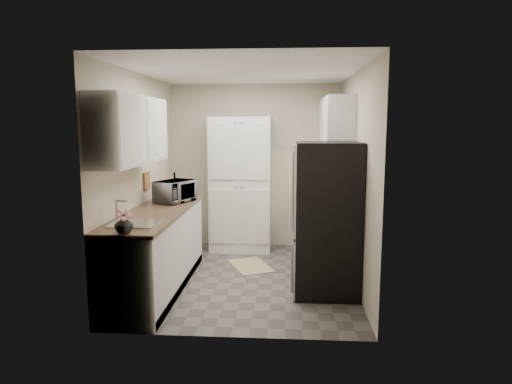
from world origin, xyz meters
TOP-DOWN VIEW (x-y plane):
  - ground at (0.00, 0.00)m, footprint 3.20×3.20m
  - room_shell at (-0.02, -0.01)m, footprint 2.64×3.24m
  - pantry_cabinet at (-0.20, 1.32)m, footprint 0.90×0.55m
  - base_cabinet_left at (-0.99, -0.43)m, footprint 0.60×2.30m
  - countertop_left at (-0.99, -0.43)m, footprint 0.63×2.33m
  - base_cabinet_right at (0.99, 1.19)m, footprint 0.60×0.80m
  - countertop_right at (0.99, 1.19)m, footprint 0.63×0.83m
  - electric_range at (0.97, 0.39)m, footprint 0.71×0.78m
  - refrigerator at (0.94, -0.41)m, footprint 0.70×0.72m
  - microwave at (-0.91, 0.16)m, footprint 0.51×0.59m
  - wine_bottle at (-0.97, 0.37)m, footprint 0.08×0.08m
  - flower_vase at (-0.96, -1.52)m, footprint 0.20×0.20m
  - cutting_board at (-1.01, 0.69)m, footprint 0.09×0.21m
  - toaster_oven at (1.09, 1.19)m, footprint 0.47×0.52m
  - fruit_basket at (1.06, 1.17)m, footprint 0.36×0.36m
  - kitchen_mat at (0.01, 0.48)m, footprint 0.69×0.83m

SIDE VIEW (x-z plane):
  - ground at x=0.00m, z-range 0.00..0.00m
  - kitchen_mat at x=0.01m, z-range 0.00..0.01m
  - base_cabinet_left at x=-0.99m, z-range 0.00..0.88m
  - base_cabinet_right at x=0.99m, z-range 0.00..0.88m
  - electric_range at x=0.97m, z-range -0.09..1.04m
  - refrigerator at x=0.94m, z-range 0.00..1.70m
  - countertop_left at x=-0.99m, z-range 0.88..0.92m
  - countertop_right at x=0.99m, z-range 0.88..0.92m
  - pantry_cabinet at x=-0.20m, z-range 0.00..2.00m
  - flower_vase at x=-0.96m, z-range 0.92..1.09m
  - toaster_oven at x=1.09m, z-range 0.92..1.17m
  - cutting_board at x=-1.01m, z-range 0.92..1.19m
  - microwave at x=-0.91m, z-range 0.92..1.19m
  - wine_bottle at x=-0.97m, z-range 0.92..1.24m
  - fruit_basket at x=1.06m, z-range 1.17..1.29m
  - room_shell at x=-0.02m, z-range 0.37..2.89m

